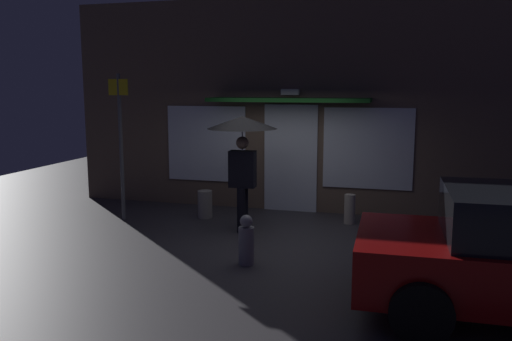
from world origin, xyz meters
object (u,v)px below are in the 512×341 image
Objects in this scene: street_sign_post at (121,139)px; person_with_umbrella at (242,138)px; fire_hydrant at (246,241)px; sidewalk_bollard at (205,204)px; sidewalk_bollard_2 at (350,209)px.

person_with_umbrella is at bearing -4.45° from street_sign_post.
street_sign_post is 3.82× the size of fire_hydrant.
street_sign_post is at bearing -6.44° from person_with_umbrella.
street_sign_post is 2.05m from sidewalk_bollard.
person_with_umbrella is at bearing -149.92° from sidewalk_bollard_2.
sidewalk_bollard is at bearing -173.81° from sidewalk_bollard_2.
street_sign_post reaches higher than sidewalk_bollard.
sidewalk_bollard is 0.74× the size of fire_hydrant.
sidewalk_bollard is (-1.00, 0.73, -1.41)m from person_with_umbrella.
person_with_umbrella is 2.80× the size of fire_hydrant.
sidewalk_bollard_2 is (1.79, 1.04, -1.40)m from person_with_umbrella.
street_sign_post reaches higher than sidewalk_bollard_2.
person_with_umbrella is 3.80× the size of sidewalk_bollard.
street_sign_post is 3.78m from fire_hydrant.
person_with_umbrella is at bearing -36.35° from sidewalk_bollard.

